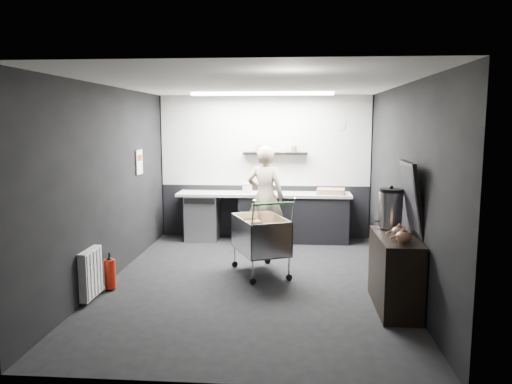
{
  "coord_description": "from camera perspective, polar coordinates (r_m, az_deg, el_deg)",
  "views": [
    {
      "loc": [
        0.56,
        -6.68,
        2.21
      ],
      "look_at": [
        0.01,
        0.4,
        1.2
      ],
      "focal_mm": 35.0,
      "sensor_mm": 36.0,
      "label": 1
    }
  ],
  "objects": [
    {
      "name": "floor",
      "position": [
        7.06,
        -0.35,
        -10.17
      ],
      "size": [
        5.5,
        5.5,
        0.0
      ],
      "primitive_type": "plane",
      "color": "black",
      "rests_on": "ground"
    },
    {
      "name": "ceiling",
      "position": [
        6.73,
        -0.37,
        12.24
      ],
      "size": [
        5.5,
        5.5,
        0.0
      ],
      "primitive_type": "plane",
      "rotation": [
        3.14,
        0.0,
        0.0
      ],
      "color": "white",
      "rests_on": "wall_back"
    },
    {
      "name": "wall_back",
      "position": [
        9.49,
        1.02,
        2.87
      ],
      "size": [
        5.5,
        0.0,
        5.5
      ],
      "primitive_type": "plane",
      "rotation": [
        1.57,
        0.0,
        0.0
      ],
      "color": "black",
      "rests_on": "floor"
    },
    {
      "name": "wall_front",
      "position": [
        4.07,
        -3.6,
        -4.19
      ],
      "size": [
        5.5,
        0.0,
        5.5
      ],
      "primitive_type": "plane",
      "rotation": [
        -1.57,
        0.0,
        0.0
      ],
      "color": "black",
      "rests_on": "floor"
    },
    {
      "name": "wall_left",
      "position": [
        7.21,
        -16.41,
        0.88
      ],
      "size": [
        0.0,
        5.5,
        5.5
      ],
      "primitive_type": "plane",
      "rotation": [
        1.57,
        0.0,
        1.57
      ],
      "color": "black",
      "rests_on": "floor"
    },
    {
      "name": "wall_right",
      "position": [
        6.89,
        16.45,
        0.56
      ],
      "size": [
        0.0,
        5.5,
        5.5
      ],
      "primitive_type": "plane",
      "rotation": [
        1.57,
        0.0,
        -1.57
      ],
      "color": "black",
      "rests_on": "floor"
    },
    {
      "name": "kitchen_wall_panel",
      "position": [
        9.44,
        1.02,
        5.88
      ],
      "size": [
        3.95,
        0.02,
        1.7
      ],
      "primitive_type": "cube",
      "color": "beige",
      "rests_on": "wall_back"
    },
    {
      "name": "dado_panel",
      "position": [
        9.59,
        1.0,
        -2.21
      ],
      "size": [
        3.95,
        0.02,
        1.0
      ],
      "primitive_type": "cube",
      "color": "black",
      "rests_on": "wall_back"
    },
    {
      "name": "floating_shelf",
      "position": [
        9.33,
        2.21,
        4.44
      ],
      "size": [
        1.2,
        0.22,
        0.04
      ],
      "primitive_type": "cube",
      "color": "black",
      "rests_on": "wall_back"
    },
    {
      "name": "wall_clock",
      "position": [
        9.44,
        9.61,
        7.59
      ],
      "size": [
        0.2,
        0.03,
        0.2
      ],
      "primitive_type": "cylinder",
      "rotation": [
        1.57,
        0.0,
        0.0
      ],
      "color": "silver",
      "rests_on": "wall_back"
    },
    {
      "name": "poster",
      "position": [
        8.4,
        -13.21,
        3.35
      ],
      "size": [
        0.02,
        0.3,
        0.4
      ],
      "primitive_type": "cube",
      "color": "white",
      "rests_on": "wall_left"
    },
    {
      "name": "poster_red_band",
      "position": [
        8.4,
        -13.19,
        3.82
      ],
      "size": [
        0.02,
        0.22,
        0.1
      ],
      "primitive_type": "cube",
      "color": "red",
      "rests_on": "poster"
    },
    {
      "name": "radiator",
      "position": [
        6.57,
        -18.37,
        -8.81
      ],
      "size": [
        0.1,
        0.5,
        0.6
      ],
      "primitive_type": "cube",
      "color": "silver",
      "rests_on": "wall_left"
    },
    {
      "name": "ceiling_strip",
      "position": [
        8.57,
        0.68,
        11.14
      ],
      "size": [
        2.4,
        0.2,
        0.04
      ],
      "primitive_type": "cube",
      "color": "white",
      "rests_on": "ceiling"
    },
    {
      "name": "prep_counter",
      "position": [
        9.28,
        1.72,
        -2.82
      ],
      "size": [
        3.2,
        0.61,
        0.9
      ],
      "color": "black",
      "rests_on": "floor"
    },
    {
      "name": "person",
      "position": [
        8.77,
        1.07,
        -0.54
      ],
      "size": [
        0.73,
        0.56,
        1.8
      ],
      "primitive_type": "imported",
      "rotation": [
        0.0,
        0.0,
        2.93
      ],
      "color": "beige",
      "rests_on": "floor"
    },
    {
      "name": "shopping_cart",
      "position": [
        7.27,
        0.5,
        -5.21
      ],
      "size": [
        0.99,
        1.26,
        1.14
      ],
      "color": "silver",
      "rests_on": "floor"
    },
    {
      "name": "sideboard",
      "position": [
        6.2,
        15.66,
        -7.69
      ],
      "size": [
        0.5,
        1.17,
        1.75
      ],
      "color": "black",
      "rests_on": "floor"
    },
    {
      "name": "fire_extinguisher",
      "position": [
        6.93,
        -16.33,
        -8.85
      ],
      "size": [
        0.15,
        0.15,
        0.48
      ],
      "color": "#B51D0C",
      "rests_on": "floor"
    },
    {
      "name": "cardboard_box",
      "position": [
        9.17,
        8.54,
        0.07
      ],
      "size": [
        0.54,
        0.43,
        0.1
      ],
      "primitive_type": "cube",
      "rotation": [
        0.0,
        0.0,
        -0.13
      ],
      "color": "#9F7755",
      "rests_on": "prep_counter"
    },
    {
      "name": "pink_tub",
      "position": [
        9.23,
        -1.01,
        0.46
      ],
      "size": [
        0.18,
        0.18,
        0.18
      ],
      "primitive_type": "cylinder",
      "color": "silver",
      "rests_on": "prep_counter"
    },
    {
      "name": "white_container",
      "position": [
        9.16,
        0.86,
        0.33
      ],
      "size": [
        0.21,
        0.18,
        0.15
      ],
      "primitive_type": "cube",
      "rotation": [
        0.0,
        0.0,
        -0.32
      ],
      "color": "silver",
      "rests_on": "prep_counter"
    }
  ]
}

